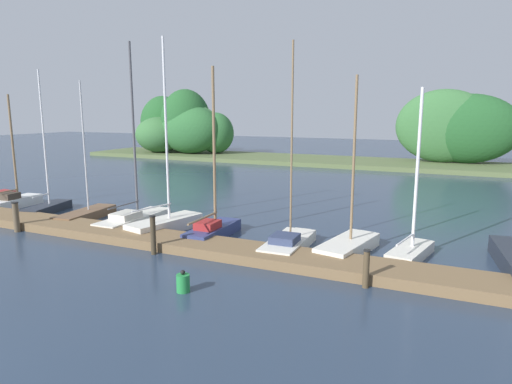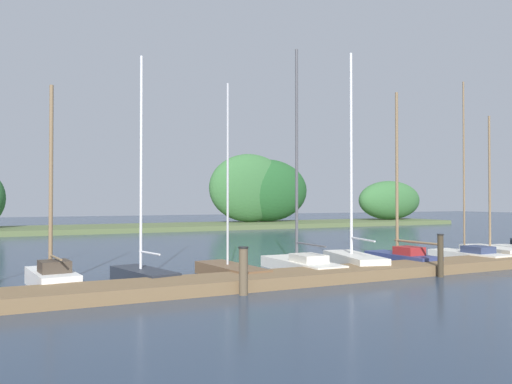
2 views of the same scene
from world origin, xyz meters
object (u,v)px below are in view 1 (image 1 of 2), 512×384
at_px(sailboat_8, 349,244).
at_px(mooring_piling_3, 366,269).
at_px(sailboat_7, 289,241).
at_px(sailboat_6, 214,227).
at_px(sailboat_2, 48,205).
at_px(sailboat_5, 168,222).
at_px(sailboat_9, 412,247).
at_px(channel_buoy_0, 183,283).
at_px(sailboat_3, 87,213).
at_px(sailboat_1, 16,199).
at_px(mooring_piling_1, 16,217).
at_px(mooring_piling_2, 153,235).
at_px(sailboat_4, 135,216).

relative_size(sailboat_8, mooring_piling_3, 5.49).
bearing_deg(sailboat_7, sailboat_6, 83.59).
relative_size(sailboat_2, sailboat_5, 0.88).
distance_m(sailboat_6, sailboat_9, 7.66).
bearing_deg(channel_buoy_0, sailboat_3, 148.88).
distance_m(sailboat_1, sailboat_5, 10.33).
xyz_separation_m(sailboat_2, sailboat_8, (15.51, -0.20, -0.01)).
relative_size(sailboat_8, mooring_piling_1, 4.87).
bearing_deg(sailboat_6, sailboat_3, 86.77).
height_order(sailboat_1, sailboat_3, sailboat_3).
xyz_separation_m(sailboat_3, mooring_piling_2, (6.29, -3.12, 0.45)).
bearing_deg(channel_buoy_0, sailboat_5, 129.25).
bearing_deg(sailboat_4, sailboat_3, 92.21).
xyz_separation_m(sailboat_7, mooring_piling_2, (-4.23, -2.58, 0.41)).
bearing_deg(mooring_piling_3, sailboat_4, 164.00).
height_order(sailboat_5, channel_buoy_0, sailboat_5).
height_order(sailboat_2, sailboat_6, sailboat_2).
xyz_separation_m(sailboat_6, mooring_piling_3, (6.70, -2.79, 0.16)).
height_order(sailboat_1, sailboat_2, sailboat_2).
bearing_deg(sailboat_7, sailboat_4, 83.44).
height_order(sailboat_8, mooring_piling_2, sailboat_8).
distance_m(sailboat_6, mooring_piling_1, 8.51).
distance_m(sailboat_5, mooring_piling_1, 6.41).
height_order(sailboat_1, sailboat_5, sailboat_5).
distance_m(sailboat_1, mooring_piling_1, 5.73).
bearing_deg(sailboat_3, sailboat_2, 80.16).
bearing_deg(mooring_piling_2, channel_buoy_0, -40.03).
bearing_deg(mooring_piling_2, sailboat_5, 116.70).
xyz_separation_m(mooring_piling_1, mooring_piling_2, (7.19, -0.03, 0.07)).
relative_size(sailboat_7, mooring_piling_2, 5.26).
height_order(sailboat_3, sailboat_9, sailboat_3).
bearing_deg(sailboat_4, mooring_piling_2, -132.52).
height_order(mooring_piling_2, mooring_piling_3, mooring_piling_2).
bearing_deg(channel_buoy_0, mooring_piling_3, 27.75).
bearing_deg(sailboat_9, sailboat_1, 102.17).
relative_size(sailboat_9, channel_buoy_0, 9.05).
distance_m(sailboat_9, channel_buoy_0, 8.14).
xyz_separation_m(sailboat_1, mooring_piling_3, (19.29, -3.43, 0.17)).
bearing_deg(sailboat_5, mooring_piling_3, -94.20).
distance_m(sailboat_1, sailboat_9, 20.22).
xyz_separation_m(sailboat_5, sailboat_9, (9.91, 0.63, -0.03)).
distance_m(sailboat_4, sailboat_5, 2.10).
xyz_separation_m(sailboat_3, channel_buoy_0, (9.16, -5.53, -0.00)).
distance_m(sailboat_6, sailboat_8, 5.53).
xyz_separation_m(sailboat_9, mooring_piling_2, (-8.48, -3.48, 0.34)).
relative_size(sailboat_2, sailboat_3, 1.09).
height_order(sailboat_3, mooring_piling_2, sailboat_3).
bearing_deg(sailboat_5, channel_buoy_0, -127.63).
xyz_separation_m(sailboat_2, sailboat_4, (5.64, -0.11, 0.04)).
distance_m(sailboat_7, mooring_piling_1, 11.70).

